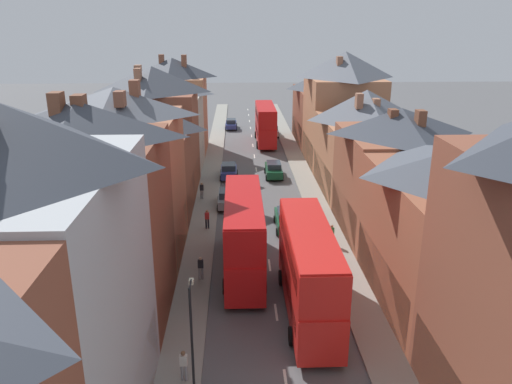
% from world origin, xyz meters
% --- Properties ---
extents(pavement_left, '(2.20, 104.00, 0.14)m').
position_xyz_m(pavement_left, '(-5.10, 38.00, 0.07)').
color(pavement_left, gray).
rests_on(pavement_left, ground).
extents(pavement_right, '(2.20, 104.00, 0.14)m').
position_xyz_m(pavement_right, '(5.10, 38.00, 0.07)').
color(pavement_right, gray).
rests_on(pavement_right, ground).
extents(centre_line_dashes, '(0.14, 97.80, 0.01)m').
position_xyz_m(centre_line_dashes, '(0.00, 36.00, 0.01)').
color(centre_line_dashes, silver).
rests_on(centre_line_dashes, ground).
extents(terrace_row_left, '(8.00, 66.66, 13.88)m').
position_xyz_m(terrace_row_left, '(-10.19, 20.67, 6.09)').
color(terrace_row_left, brown).
rests_on(terrace_row_left, ground).
extents(terrace_row_right, '(8.00, 75.08, 14.21)m').
position_xyz_m(terrace_row_right, '(10.18, 22.61, 5.74)').
color(terrace_row_right, beige).
rests_on(terrace_row_right, ground).
extents(double_decker_bus_lead, '(2.74, 10.80, 5.30)m').
position_xyz_m(double_decker_bus_lead, '(1.79, 55.20, 2.82)').
color(double_decker_bus_lead, red).
rests_on(double_decker_bus_lead, ground).
extents(double_decker_bus_mid_street, '(2.74, 10.80, 5.30)m').
position_xyz_m(double_decker_bus_mid_street, '(1.79, 11.90, 2.82)').
color(double_decker_bus_mid_street, red).
rests_on(double_decker_bus_mid_street, ground).
extents(double_decker_bus_far_approaching, '(2.74, 10.80, 5.30)m').
position_xyz_m(double_decker_bus_far_approaching, '(-1.81, 17.23, 2.82)').
color(double_decker_bus_far_approaching, red).
rests_on(double_decker_bus_far_approaching, ground).
extents(car_near_blue, '(1.90, 4.44, 1.70)m').
position_xyz_m(car_near_blue, '(1.80, 39.06, 0.85)').
color(car_near_blue, '#144728').
rests_on(car_near_blue, ground).
extents(car_near_silver, '(1.90, 4.35, 1.59)m').
position_xyz_m(car_near_silver, '(-3.10, 65.44, 0.80)').
color(car_near_silver, navy).
rests_on(car_near_silver, ground).
extents(car_parked_right_a, '(1.90, 4.43, 1.67)m').
position_xyz_m(car_parked_right_a, '(3.10, 60.05, 0.84)').
color(car_parked_right_a, silver).
rests_on(car_parked_right_a, ground).
extents(car_parked_left_b, '(1.90, 4.33, 1.71)m').
position_xyz_m(car_parked_left_b, '(1.80, 24.39, 0.86)').
color(car_parked_left_b, '#144728').
rests_on(car_parked_left_b, ground).
extents(car_mid_white, '(1.90, 3.86, 1.66)m').
position_xyz_m(car_mid_white, '(-3.10, 38.73, 0.83)').
color(car_mid_white, navy).
rests_on(car_mid_white, ground).
extents(car_far_grey, '(1.90, 3.82, 1.67)m').
position_xyz_m(car_far_grey, '(-3.10, 29.77, 0.84)').
color(car_far_grey, gray).
rests_on(car_far_grey, ground).
extents(pedestrian_near_right, '(0.36, 0.22, 1.61)m').
position_xyz_m(pedestrian_near_right, '(-4.78, 6.15, 1.03)').
color(pedestrian_near_right, gray).
rests_on(pedestrian_near_right, pavement_left).
extents(pedestrian_mid_left, '(0.36, 0.22, 1.61)m').
position_xyz_m(pedestrian_mid_left, '(-4.64, 15.90, 1.03)').
color(pedestrian_mid_left, gray).
rests_on(pedestrian_mid_left, pavement_left).
extents(pedestrian_mid_right, '(0.36, 0.22, 1.61)m').
position_xyz_m(pedestrian_mid_right, '(4.86, 20.92, 1.03)').
color(pedestrian_mid_right, '#23232D').
rests_on(pedestrian_mid_right, pavement_right).
extents(pedestrian_far_left, '(0.36, 0.22, 1.61)m').
position_xyz_m(pedestrian_far_left, '(-4.68, 24.41, 1.03)').
color(pedestrian_far_left, '#23232D').
rests_on(pedestrian_far_left, pavement_left).
extents(pedestrian_far_right, '(0.36, 0.22, 1.61)m').
position_xyz_m(pedestrian_far_right, '(-5.59, 31.75, 1.03)').
color(pedestrian_far_right, gray).
rests_on(pedestrian_far_right, pavement_left).
extents(street_lamp, '(0.20, 1.12, 5.50)m').
position_xyz_m(street_lamp, '(-4.25, 5.46, 3.24)').
color(street_lamp, black).
rests_on(street_lamp, ground).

